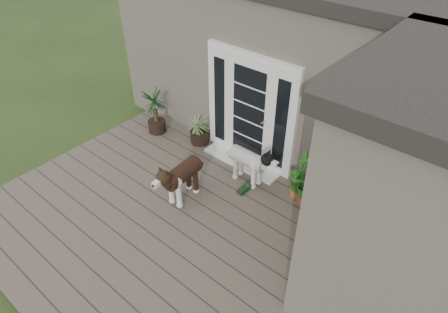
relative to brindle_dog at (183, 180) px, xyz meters
The scene contains 15 objects.
deck 0.84m from the brindle_dog, 58.33° to the right, with size 6.20×4.60×0.12m, color #6B5B4C.
house_main 3.81m from the brindle_dog, 84.22° to the left, with size 7.40×4.00×3.10m, color #665E54.
house_wing 3.46m from the brindle_dog, ahead, with size 1.60×2.40×3.10m, color #665E54.
door_unit 1.75m from the brindle_dog, 83.95° to the left, with size 1.90×0.14×2.15m, color white.
door_step 1.46m from the brindle_dog, 83.09° to the left, with size 1.60×0.40×0.05m, color white.
brindle_dog is the anchor object (origin of this frame).
white_dog 1.19m from the brindle_dog, 61.30° to the left, with size 0.38×0.89×0.75m, color white, non-canonical shape.
spider_plant 1.68m from the brindle_dog, 123.38° to the left, with size 0.64×0.64×0.69m, color #819D60, non-canonical shape.
yucca 2.20m from the brindle_dog, 149.70° to the left, with size 0.71×0.71×1.02m, color black, non-canonical shape.
herb_a 2.06m from the brindle_dog, 36.39° to the left, with size 0.43×0.43×0.55m, color #1C5117.
herb_b 1.96m from the brindle_dog, 41.60° to the left, with size 0.44×0.44×0.66m, color #195117.
herb_c 2.41m from the brindle_dog, 34.66° to the left, with size 0.40×0.40×0.62m, color #1C4C15.
sapling 2.61m from the brindle_dog, 16.93° to the left, with size 0.45×0.45×1.52m, color #164E1B, non-canonical shape.
clog_left 1.44m from the brindle_dog, 62.40° to the left, with size 0.12×0.26×0.08m, color #153618, non-canonical shape.
clog_right 1.12m from the brindle_dog, 48.82° to the left, with size 0.16×0.33×0.10m, color black, non-canonical shape.
Camera 1 is at (3.26, -2.28, 4.73)m, focal length 30.78 mm.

